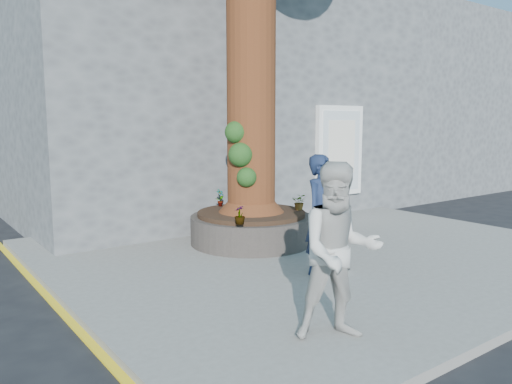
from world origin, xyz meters
TOP-DOWN VIEW (x-y plane):
  - ground at (0.00, 0.00)m, footprint 120.00×120.00m
  - pavement at (1.50, 1.00)m, footprint 9.00×8.00m
  - yellow_line at (-3.05, 1.00)m, footprint 0.10×30.00m
  - stone_shop at (2.50, 7.20)m, footprint 10.30×8.30m
  - neighbour_shop at (10.50, 7.20)m, footprint 6.00×8.00m
  - planter at (0.80, 2.00)m, footprint 2.30×2.30m
  - man at (0.52, -0.20)m, footprint 0.74×0.57m
  - woman at (-0.95, -1.99)m, footprint 1.14×1.06m
  - shopping_bag at (0.76, -0.35)m, footprint 0.22×0.16m
  - plant_a at (0.64, 2.85)m, footprint 0.22×0.18m
  - plant_b at (1.65, 2.85)m, footprint 0.30×0.30m
  - plant_c at (-0.05, 1.15)m, footprint 0.21×0.21m
  - plant_d at (1.65, 1.58)m, footprint 0.37×0.38m

SIDE VIEW (x-z plane):
  - ground at x=0.00m, z-range 0.00..0.00m
  - yellow_line at x=-3.05m, z-range 0.00..0.01m
  - pavement at x=1.50m, z-range 0.00..0.12m
  - shopping_bag at x=0.76m, z-range 0.12..0.40m
  - planter at x=0.80m, z-range 0.11..0.71m
  - plant_c at x=-0.05m, z-range 0.72..1.03m
  - plant_d at x=1.65m, z-range 0.72..1.03m
  - plant_a at x=0.64m, z-range 0.72..1.07m
  - plant_b at x=1.65m, z-range 0.72..1.12m
  - man at x=0.52m, z-range 0.12..1.92m
  - woman at x=-0.95m, z-range 0.12..2.00m
  - neighbour_shop at x=10.50m, z-range 0.00..6.00m
  - stone_shop at x=2.50m, z-range 0.01..6.31m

